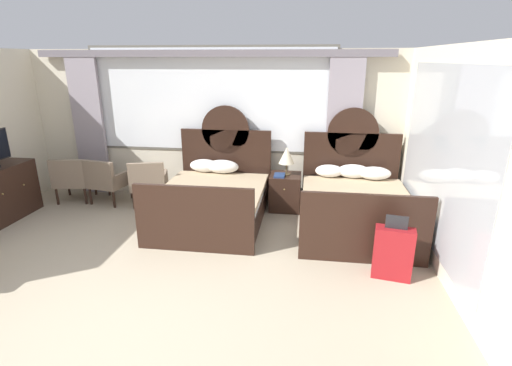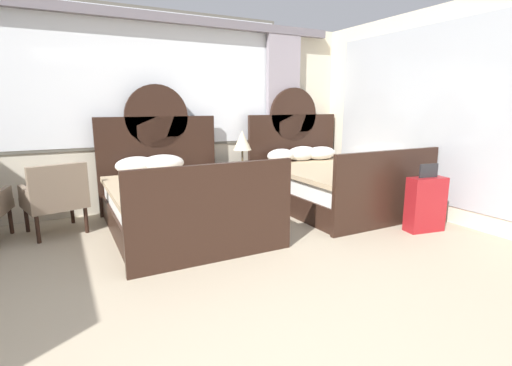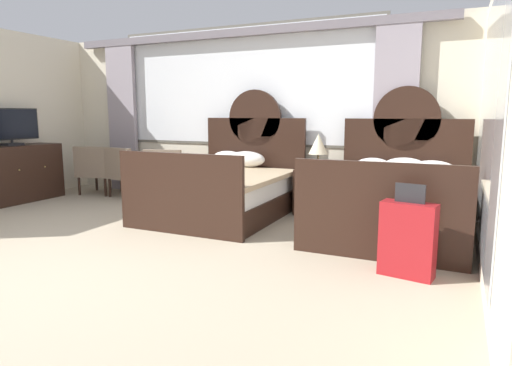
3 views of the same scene
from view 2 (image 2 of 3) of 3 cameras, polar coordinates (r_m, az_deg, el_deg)
wall_back_window at (r=5.53m, az=-18.30°, el=11.05°), size 6.83×0.22×2.76m
wall_right_mirror at (r=5.45m, az=26.33°, el=9.21°), size 0.08×4.50×2.70m
bed_near_window at (r=4.60m, az=-11.39°, el=-2.61°), size 1.65×2.15×1.75m
bed_near_mirror at (r=5.64m, az=10.94°, el=0.08°), size 1.65×2.15×1.75m
nightstand_between_beds at (r=5.58m, az=-2.17°, el=-0.29°), size 0.53×0.55×0.63m
table_lamp_on_nightstand at (r=5.48m, az=-2.08°, el=6.38°), size 0.27×0.27×0.49m
book_on_nightstand at (r=5.39m, az=-2.65°, el=2.83°), size 0.18×0.26×0.03m
armchair_by_window_left at (r=4.88m, az=-28.03°, el=-1.78°), size 0.74×0.74×0.84m
suitcase_on_floor at (r=4.88m, az=24.24°, el=-2.91°), size 0.48×0.27×0.81m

